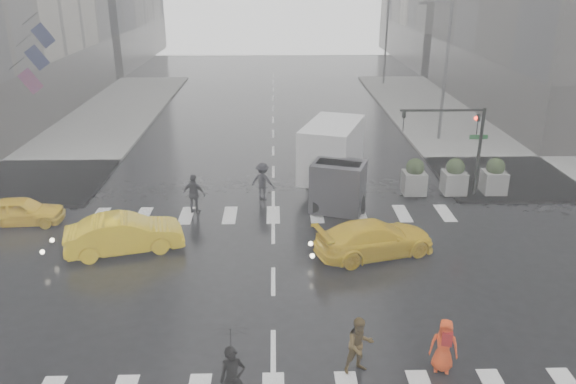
{
  "coord_description": "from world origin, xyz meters",
  "views": [
    {
      "loc": [
        0.1,
        -17.76,
        10.43
      ],
      "look_at": [
        0.59,
        2.0,
        2.69
      ],
      "focal_mm": 35.0,
      "sensor_mm": 36.0,
      "label": 1
    }
  ],
  "objects_px": {
    "traffic_signal_pole": "(461,134)",
    "taxi_mid": "(125,234)",
    "box_truck": "(333,159)",
    "pedestrian_brown": "(360,345)",
    "taxi_front": "(21,211)",
    "pedestrian_orange": "(444,345)"
  },
  "relations": [
    {
      "from": "traffic_signal_pole",
      "to": "taxi_mid",
      "type": "relative_size",
      "value": 0.99
    },
    {
      "from": "pedestrian_brown",
      "to": "taxi_front",
      "type": "distance_m",
      "value": 16.96
    },
    {
      "from": "pedestrian_brown",
      "to": "taxi_front",
      "type": "bearing_deg",
      "value": 125.1
    },
    {
      "from": "pedestrian_orange",
      "to": "traffic_signal_pole",
      "type": "bearing_deg",
      "value": 87.66
    },
    {
      "from": "pedestrian_orange",
      "to": "taxi_front",
      "type": "height_order",
      "value": "pedestrian_orange"
    },
    {
      "from": "pedestrian_orange",
      "to": "box_truck",
      "type": "xyz_separation_m",
      "value": [
        -1.74,
        13.57,
        1.02
      ]
    },
    {
      "from": "pedestrian_brown",
      "to": "box_truck",
      "type": "height_order",
      "value": "box_truck"
    },
    {
      "from": "traffic_signal_pole",
      "to": "taxi_front",
      "type": "xyz_separation_m",
      "value": [
        -20.13,
        -2.74,
        -2.6
      ]
    },
    {
      "from": "taxi_front",
      "to": "traffic_signal_pole",
      "type": "bearing_deg",
      "value": -85.41
    },
    {
      "from": "taxi_front",
      "to": "box_truck",
      "type": "distance_m",
      "value": 14.57
    },
    {
      "from": "pedestrian_brown",
      "to": "taxi_front",
      "type": "height_order",
      "value": "pedestrian_brown"
    },
    {
      "from": "pedestrian_brown",
      "to": "box_truck",
      "type": "relative_size",
      "value": 0.26
    },
    {
      "from": "pedestrian_brown",
      "to": "box_truck",
      "type": "bearing_deg",
      "value": 69.65
    },
    {
      "from": "traffic_signal_pole",
      "to": "taxi_mid",
      "type": "xyz_separation_m",
      "value": [
        -14.91,
        -5.48,
        -2.47
      ]
    },
    {
      "from": "taxi_mid",
      "to": "box_truck",
      "type": "distance_m",
      "value": 10.84
    },
    {
      "from": "pedestrian_orange",
      "to": "taxi_mid",
      "type": "distance_m",
      "value": 13.01
    },
    {
      "from": "box_truck",
      "to": "pedestrian_orange",
      "type": "bearing_deg",
      "value": -63.57
    },
    {
      "from": "pedestrian_orange",
      "to": "box_truck",
      "type": "height_order",
      "value": "box_truck"
    },
    {
      "from": "pedestrian_brown",
      "to": "pedestrian_orange",
      "type": "relative_size",
      "value": 1.06
    },
    {
      "from": "traffic_signal_pole",
      "to": "taxi_front",
      "type": "height_order",
      "value": "traffic_signal_pole"
    },
    {
      "from": "traffic_signal_pole",
      "to": "pedestrian_brown",
      "type": "relative_size",
      "value": 2.64
    },
    {
      "from": "taxi_front",
      "to": "taxi_mid",
      "type": "xyz_separation_m",
      "value": [
        5.23,
        -2.74,
        0.13
      ]
    }
  ]
}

